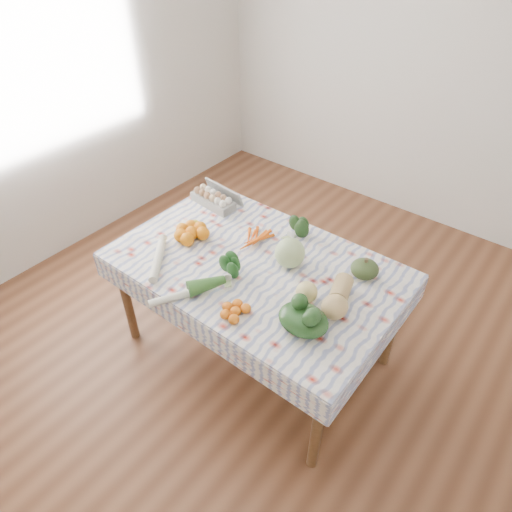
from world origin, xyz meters
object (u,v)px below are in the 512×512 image
butternut_squash (338,296)px  cabbage (290,253)px  dining_table (256,274)px  kabocha_squash (365,269)px  grapefruit (307,292)px  egg_carton (213,200)px

butternut_squash → cabbage: bearing=146.9°
dining_table → butternut_squash: bearing=0.1°
kabocha_squash → cabbage: (-0.39, -0.18, 0.04)m
cabbage → grapefruit: size_ratio=1.51×
dining_table → butternut_squash: (0.54, 0.00, 0.15)m
kabocha_squash → butternut_squash: (0.00, -0.29, 0.02)m
cabbage → butternut_squash: bearing=-16.2°
egg_carton → grapefruit: grapefruit is taller
kabocha_squash → butternut_squash: bearing=-89.8°
butternut_squash → egg_carton: bearing=148.2°
butternut_squash → dining_table: bearing=163.2°
dining_table → kabocha_squash: bearing=28.5°
cabbage → grapefruit: cabbage is taller
cabbage → butternut_squash: size_ratio=0.60×
kabocha_squash → cabbage: cabbage is taller
kabocha_squash → grapefruit: size_ratio=1.36×
egg_carton → butternut_squash: bearing=-9.9°
egg_carton → butternut_squash: size_ratio=1.13×
dining_table → butternut_squash: size_ratio=5.48×
egg_carton → kabocha_squash: (1.16, -0.01, 0.01)m
kabocha_squash → cabbage: size_ratio=0.90×
egg_carton → grapefruit: (1.01, -0.38, 0.01)m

